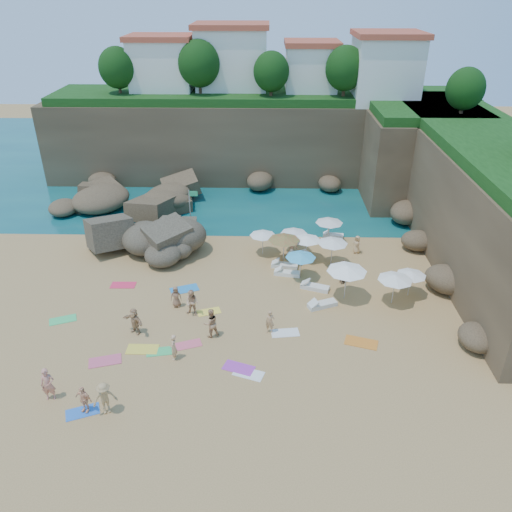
{
  "coord_description": "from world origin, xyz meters",
  "views": [
    {
      "loc": [
        2.68,
        -27.01,
        18.57
      ],
      "look_at": [
        2.0,
        3.0,
        2.0
      ],
      "focal_mm": 35.0,
      "sensor_mm": 36.0,
      "label": 1
    }
  ],
  "objects_px": {
    "lounger_0": "(287,273)",
    "person_stand_4": "(357,245)",
    "parasol_0": "(294,231)",
    "person_stand_5": "(171,244)",
    "parasol_2": "(307,238)",
    "flag_pole": "(191,206)",
    "person_stand_3": "(343,271)",
    "parasol_1": "(329,221)",
    "person_stand_2": "(292,243)",
    "rock_outcrop": "(141,251)",
    "person_stand_1": "(211,323)",
    "person_stand_0": "(48,384)",
    "person_stand_6": "(173,347)"
  },
  "relations": [
    {
      "from": "lounger_0",
      "to": "person_stand_3",
      "type": "distance_m",
      "value": 4.0
    },
    {
      "from": "parasol_2",
      "to": "person_stand_4",
      "type": "distance_m",
      "value": 4.32
    },
    {
      "from": "person_stand_0",
      "to": "person_stand_1",
      "type": "distance_m",
      "value": 9.26
    },
    {
      "from": "parasol_1",
      "to": "person_stand_0",
      "type": "height_order",
      "value": "parasol_1"
    },
    {
      "from": "person_stand_5",
      "to": "person_stand_3",
      "type": "bearing_deg",
      "value": -29.63
    },
    {
      "from": "rock_outcrop",
      "to": "person_stand_2",
      "type": "height_order",
      "value": "person_stand_2"
    },
    {
      "from": "parasol_2",
      "to": "parasol_0",
      "type": "bearing_deg",
      "value": 126.37
    },
    {
      "from": "person_stand_0",
      "to": "person_stand_5",
      "type": "xyz_separation_m",
      "value": [
        3.5,
        15.36,
        -0.07
      ]
    },
    {
      "from": "lounger_0",
      "to": "person_stand_4",
      "type": "bearing_deg",
      "value": 42.17
    },
    {
      "from": "person_stand_1",
      "to": "person_stand_3",
      "type": "height_order",
      "value": "person_stand_1"
    },
    {
      "from": "parasol_2",
      "to": "person_stand_5",
      "type": "relative_size",
      "value": 1.22
    },
    {
      "from": "flag_pole",
      "to": "person_stand_2",
      "type": "bearing_deg",
      "value": -22.23
    },
    {
      "from": "person_stand_3",
      "to": "person_stand_5",
      "type": "bearing_deg",
      "value": 110.27
    },
    {
      "from": "person_stand_5",
      "to": "person_stand_2",
      "type": "bearing_deg",
      "value": -9.9
    },
    {
      "from": "person_stand_2",
      "to": "rock_outcrop",
      "type": "bearing_deg",
      "value": 50.4
    },
    {
      "from": "lounger_0",
      "to": "flag_pole",
      "type": "bearing_deg",
      "value": 148.79
    },
    {
      "from": "person_stand_6",
      "to": "person_stand_5",
      "type": "bearing_deg",
      "value": -170.39
    },
    {
      "from": "lounger_0",
      "to": "person_stand_4",
      "type": "xyz_separation_m",
      "value": [
        5.5,
        3.46,
        0.59
      ]
    },
    {
      "from": "parasol_1",
      "to": "person_stand_3",
      "type": "distance_m",
      "value": 6.25
    },
    {
      "from": "person_stand_6",
      "to": "person_stand_4",
      "type": "bearing_deg",
      "value": 135.57
    },
    {
      "from": "lounger_0",
      "to": "parasol_0",
      "type": "bearing_deg",
      "value": 90.4
    },
    {
      "from": "flag_pole",
      "to": "person_stand_4",
      "type": "height_order",
      "value": "flag_pole"
    },
    {
      "from": "person_stand_4",
      "to": "person_stand_5",
      "type": "bearing_deg",
      "value": -136.35
    },
    {
      "from": "rock_outcrop",
      "to": "person_stand_1",
      "type": "xyz_separation_m",
      "value": [
        6.62,
        -10.52,
        0.94
      ]
    },
    {
      "from": "person_stand_0",
      "to": "person_stand_6",
      "type": "relative_size",
      "value": 1.17
    },
    {
      "from": "person_stand_0",
      "to": "person_stand_5",
      "type": "distance_m",
      "value": 15.75
    },
    {
      "from": "rock_outcrop",
      "to": "lounger_0",
      "type": "bearing_deg",
      "value": -16.49
    },
    {
      "from": "person_stand_3",
      "to": "person_stand_0",
      "type": "bearing_deg",
      "value": 162.64
    },
    {
      "from": "person_stand_2",
      "to": "parasol_2",
      "type": "bearing_deg",
      "value": -177.03
    },
    {
      "from": "person_stand_2",
      "to": "person_stand_1",
      "type": "bearing_deg",
      "value": 113.9
    },
    {
      "from": "rock_outcrop",
      "to": "person_stand_5",
      "type": "xyz_separation_m",
      "value": [
        2.51,
        -0.44,
        0.87
      ]
    },
    {
      "from": "rock_outcrop",
      "to": "flag_pole",
      "type": "distance_m",
      "value": 5.54
    },
    {
      "from": "lounger_0",
      "to": "person_stand_1",
      "type": "distance_m",
      "value": 8.62
    },
    {
      "from": "lounger_0",
      "to": "parasol_1",
      "type": "bearing_deg",
      "value": 66.37
    },
    {
      "from": "lounger_0",
      "to": "person_stand_5",
      "type": "relative_size",
      "value": 1.06
    },
    {
      "from": "parasol_0",
      "to": "person_stand_0",
      "type": "relative_size",
      "value": 1.09
    },
    {
      "from": "parasol_0",
      "to": "parasol_1",
      "type": "xyz_separation_m",
      "value": [
        2.88,
        1.71,
        0.13
      ]
    },
    {
      "from": "parasol_1",
      "to": "person_stand_5",
      "type": "distance_m",
      "value": 12.57
    },
    {
      "from": "flag_pole",
      "to": "person_stand_1",
      "type": "bearing_deg",
      "value": -77.97
    },
    {
      "from": "rock_outcrop",
      "to": "person_stand_6",
      "type": "bearing_deg",
      "value": -69.33
    },
    {
      "from": "parasol_0",
      "to": "person_stand_3",
      "type": "bearing_deg",
      "value": -54.08
    },
    {
      "from": "parasol_1",
      "to": "lounger_0",
      "type": "height_order",
      "value": "parasol_1"
    },
    {
      "from": "flag_pole",
      "to": "person_stand_2",
      "type": "height_order",
      "value": "flag_pole"
    },
    {
      "from": "parasol_1",
      "to": "parasol_2",
      "type": "xyz_separation_m",
      "value": [
        -1.98,
        -2.92,
        -0.06
      ]
    },
    {
      "from": "parasol_0",
      "to": "person_stand_5",
      "type": "distance_m",
      "value": 9.5
    },
    {
      "from": "rock_outcrop",
      "to": "parasol_2",
      "type": "xyz_separation_m",
      "value": [
        12.84,
        -1.06,
        1.85
      ]
    },
    {
      "from": "person_stand_1",
      "to": "person_stand_2",
      "type": "distance_m",
      "value": 11.77
    },
    {
      "from": "parasol_2",
      "to": "person_stand_0",
      "type": "height_order",
      "value": "parasol_2"
    },
    {
      "from": "flag_pole",
      "to": "person_stand_3",
      "type": "bearing_deg",
      "value": -33.63
    },
    {
      "from": "parasol_1",
      "to": "person_stand_1",
      "type": "bearing_deg",
      "value": -123.54
    }
  ]
}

